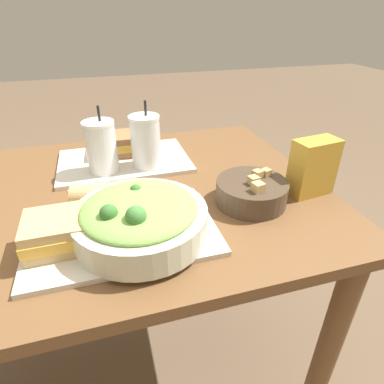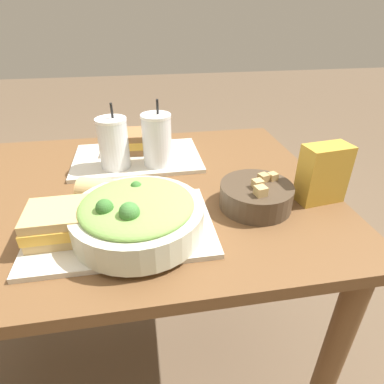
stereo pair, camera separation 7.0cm
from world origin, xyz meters
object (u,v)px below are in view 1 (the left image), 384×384
Objects in this scene: salad_bowl at (140,217)px; chip_bag at (313,167)px; drink_cup_red at (146,143)px; napkin_folded at (107,194)px; sandwich_near at (59,231)px; sandwich_far at (116,144)px; baguette_far at (122,139)px; soup_bowl at (252,191)px; drink_cup_dark at (102,149)px; baguette_near at (111,197)px.

salad_bowl is 1.89× the size of chip_bag.
drink_cup_red reaches higher than chip_bag.
drink_cup_red reaches higher than napkin_folded.
sandwich_far is (0.15, 0.44, 0.00)m from sandwich_near.
baguette_far is 0.70× the size of drink_cup_red.
soup_bowl is 0.17m from chip_bag.
baguette_far is (0.02, 0.04, -0.00)m from sandwich_far.
sandwich_near is 0.34m from drink_cup_dark.
baguette_near is 1.38× the size of sandwich_far.
chip_bag is (0.44, -0.42, 0.03)m from baguette_far.
napkin_folded is (-0.07, -0.28, -0.04)m from baguette_far.
soup_bowl reaches higher than sandwich_far.
baguette_near is 0.25m from drink_cup_red.
soup_bowl reaches higher than sandwich_near.
drink_cup_red is (0.08, -0.12, 0.04)m from sandwich_far.
salad_bowl reaches higher than sandwich_near.
baguette_near is 0.93× the size of napkin_folded.
sandwich_far is 0.68× the size of drink_cup_red.
drink_cup_red is (0.13, 0.00, 0.00)m from drink_cup_dark.
baguette_far is at bearing 69.43° from sandwich_near.
drink_cup_red reaches higher than soup_bowl.
sandwich_near is 0.93× the size of chip_bag.
napkin_folded is at bearing -136.93° from drink_cup_red.
baguette_near is 0.33m from sandwich_far.
drink_cup_red reaches higher than salad_bowl.
chip_bag is 0.74× the size of napkin_folded.
drink_cup_dark reaches higher than salad_bowl.
sandwich_near reaches higher than baguette_far.
sandwich_near is at bearing 175.54° from salad_bowl.
baguette_far is 0.29m from napkin_folded.
baguette_far is 0.61m from chip_bag.
soup_bowl is 0.34m from baguette_near.
drink_cup_dark is at bearing 88.30° from napkin_folded.
salad_bowl is 2.08× the size of sandwich_far.
baguette_near is (-0.05, 0.12, -0.01)m from salad_bowl.
drink_cup_red is (0.23, 0.32, 0.04)m from sandwich_near.
drink_cup_dark is 0.14m from napkin_folded.
chip_bag is at bearing -115.16° from baguette_far.
sandwich_far is at bearing 70.53° from sandwich_near.
drink_cup_dark is (-0.01, 0.21, 0.04)m from baguette_near.
drink_cup_red is (0.07, 0.33, 0.03)m from salad_bowl.
soup_bowl is 0.92× the size of drink_cup_dark.
sandwich_far is at bearing 123.85° from drink_cup_red.
sandwich_far is 0.60m from chip_bag.
drink_cup_red is at bearing -142.41° from baguette_far.
drink_cup_red reaches higher than sandwich_far.
salad_bowl is at bearing -85.15° from sandwich_far.
drink_cup_dark is at bearing 145.61° from chip_bag.
baguette_near is 1.26× the size of chip_bag.
sandwich_near reaches higher than napkin_folded.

